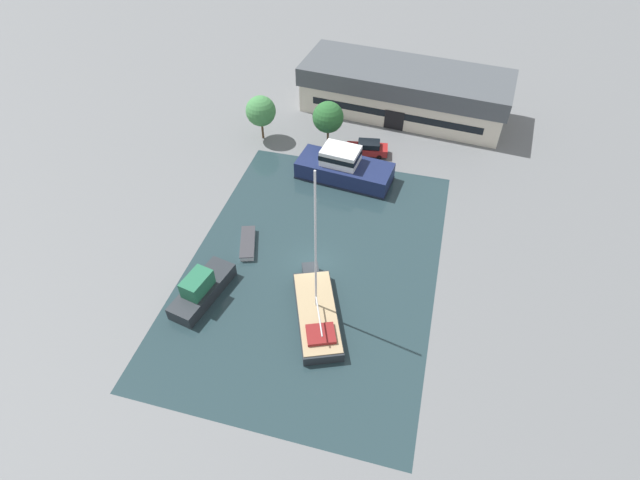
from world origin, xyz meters
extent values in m
plane|color=slate|center=(0.00, 0.00, 0.00)|extent=(440.00, 440.00, 0.00)
cube|color=#23383D|center=(0.00, 0.00, 0.00)|extent=(22.12, 32.02, 0.01)
cube|color=beige|center=(3.93, 28.93, 1.76)|extent=(25.57, 11.24, 3.53)
cube|color=#474C51|center=(3.93, 28.93, 4.65)|extent=(26.33, 11.57, 2.24)
cube|color=black|center=(3.50, 24.47, 1.24)|extent=(2.39, 0.29, 2.47)
cube|color=black|center=(3.50, 24.48, 1.94)|extent=(21.01, 2.05, 0.88)
cylinder|color=brown|center=(-3.36, 18.68, 1.34)|extent=(0.25, 0.25, 2.67)
sphere|color=#28602D|center=(-3.36, 18.68, 3.99)|extent=(3.53, 3.53, 3.53)
cylinder|color=brown|center=(-11.37, 18.56, 1.17)|extent=(0.26, 0.26, 2.33)
sphere|color=#428447|center=(-11.37, 18.56, 3.65)|extent=(3.50, 3.50, 3.50)
cube|color=maroon|center=(1.37, 18.40, 0.68)|extent=(4.90, 2.51, 0.80)
cube|color=black|center=(1.56, 18.43, 1.40)|extent=(2.65, 1.95, 0.63)
cube|color=black|center=(0.34, 18.24, 1.37)|extent=(0.26, 1.43, 0.50)
cylinder|color=black|center=(0.06, 17.38, 0.30)|extent=(0.62, 0.29, 0.60)
cylinder|color=black|center=(-0.19, 18.97, 0.30)|extent=(0.62, 0.29, 0.60)
cylinder|color=black|center=(2.93, 17.83, 0.30)|extent=(0.62, 0.29, 0.60)
cylinder|color=black|center=(2.68, 19.42, 0.30)|extent=(0.62, 0.29, 0.60)
cube|color=#23282D|center=(1.86, -5.60, 0.48)|extent=(6.19, 9.22, 0.95)
cube|color=#23282D|center=(0.02, -1.03, 0.48)|extent=(1.77, 1.65, 0.95)
cube|color=tan|center=(1.86, -5.60, 0.99)|extent=(5.94, 8.85, 0.08)
cylinder|color=silver|center=(1.62, -5.00, 7.87)|extent=(0.16, 0.16, 13.67)
cylinder|color=silver|center=(2.35, -6.81, 2.13)|extent=(1.57, 3.66, 0.12)
cube|color=maroon|center=(2.76, -7.81, 1.18)|extent=(2.77, 2.60, 0.30)
cube|color=#19234C|center=(-0.15, 13.35, 0.99)|extent=(10.56, 5.16, 1.98)
cube|color=black|center=(-0.15, 13.35, 0.15)|extent=(10.67, 5.26, 0.18)
cube|color=white|center=(-0.66, 13.41, 2.84)|extent=(4.17, 3.33, 1.70)
cube|color=black|center=(-0.66, 13.41, 3.01)|extent=(4.25, 3.42, 0.55)
cube|color=white|center=(-6.68, 0.90, 0.26)|extent=(2.45, 4.25, 0.50)
cube|color=#333338|center=(-6.68, 0.90, 0.55)|extent=(2.57, 4.43, 0.08)
cube|color=#23282D|center=(-8.20, -5.76, 0.63)|extent=(3.68, 7.10, 1.26)
cube|color=#236647|center=(-8.28, -6.16, 2.02)|extent=(2.16, 2.98, 1.51)
camera|label=1|loc=(8.40, -29.39, 33.73)|focal=28.00mm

